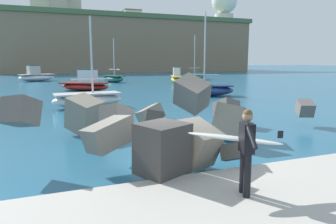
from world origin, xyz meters
name	(u,v)px	position (x,y,z in m)	size (l,w,h in m)	color
ground_plane	(167,161)	(0.00, 0.00, 0.00)	(400.00, 400.00, 0.00)	#235B7A
walkway_path	(246,221)	(0.00, -4.00, 0.12)	(48.00, 4.40, 0.24)	#B2ADA3
breakwater_jetty	(14,127)	(-4.17, 1.47, 1.07)	(23.70, 7.39, 2.66)	#4C4944
surfer_with_board	(243,144)	(0.46, -3.16, 1.28)	(2.11, 1.41, 1.78)	black
boat_near_left	(36,76)	(-4.85, 42.92, 0.76)	(5.73, 4.06, 2.41)	white
boat_near_centre	(113,78)	(5.56, 36.26, 0.54)	(3.28, 4.58, 6.18)	#1E6656
boat_near_right	(88,99)	(-0.85, 12.06, 0.53)	(4.56, 2.21, 5.76)	white
boat_mid_centre	(85,84)	(0.33, 24.12, 0.68)	(5.43, 4.94, 2.23)	maroon
boat_mid_right	(177,78)	(13.73, 32.10, 0.70)	(3.53, 6.27, 2.24)	#EAC64C
boat_far_centre	(196,76)	(19.31, 37.48, 0.58)	(5.42, 4.40, 7.15)	#1E6656
boat_far_right	(208,90)	(9.70, 15.46, 0.54)	(4.81, 3.22, 7.06)	navy
headland_bluff	(121,46)	(19.14, 91.10, 7.83)	(72.20, 36.90, 15.61)	#847056
radar_dome	(224,4)	(53.01, 85.34, 21.84)	(8.35, 8.35, 11.34)	silver
station_building_west	(41,9)	(-3.85, 91.96, 18.06)	(5.97, 6.20, 4.87)	beige
station_building_central	(131,17)	(24.46, 98.11, 17.88)	(5.84, 6.39, 4.50)	beige
station_building_east	(69,7)	(3.69, 90.95, 18.78)	(7.04, 5.64, 6.30)	#B2ADA3
station_building_annex	(59,8)	(1.00, 90.35, 18.33)	(4.77, 6.43, 5.42)	#B2ADA3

